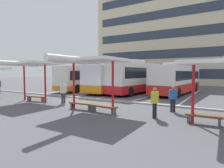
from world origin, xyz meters
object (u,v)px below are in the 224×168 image
bench_2 (36,97)px  waiting_passenger_2 (173,97)px  coach_bus_2 (141,78)px  waiting_passenger_1 (63,92)px  waiting_shelter_2 (89,62)px  coach_bus_0 (89,78)px  waiting_shelter_1 (31,65)px  bench_3 (81,104)px  bench_5 (204,117)px  bench_4 (103,107)px  waiting_passenger_0 (155,101)px  coach_bus_1 (118,79)px  coach_bus_3 (177,80)px

bench_2 → waiting_passenger_2: bearing=8.1°
coach_bus_2 → waiting_passenger_2: 11.26m
waiting_passenger_1 → waiting_passenger_2: bearing=7.8°
bench_2 → waiting_passenger_2: waiting_passenger_2 is taller
bench_2 → waiting_passenger_1: waiting_passenger_1 is taller
waiting_shelter_2 → coach_bus_0: bearing=128.0°
coach_bus_2 → waiting_shelter_1: (-4.75, -11.42, 1.25)m
bench_3 → bench_2: bearing=172.4°
bench_3 → bench_5: same height
waiting_shelter_2 → bench_4: waiting_shelter_2 is taller
waiting_passenger_1 → waiting_passenger_0: bearing=-7.0°
bench_2 → waiting_shelter_2: bearing=-9.1°
waiting_passenger_1 → bench_4: bearing=-15.7°
coach_bus_1 → waiting_shelter_2: coach_bus_1 is taller
waiting_shelter_1 → bench_3: 6.12m
bench_4 → waiting_passenger_2: 4.26m
bench_2 → waiting_passenger_0: waiting_passenger_0 is taller
coach_bus_3 → bench_2: (-8.77, -12.14, -1.23)m
coach_bus_2 → bench_5: coach_bus_2 is taller
coach_bus_1 → bench_3: 12.48m
waiting_shelter_2 → waiting_passenger_1: (-3.69, 1.46, -2.12)m
waiting_passenger_1 → waiting_passenger_2: (8.07, 1.11, -0.02)m
waiting_shelter_1 → waiting_passenger_2: (10.77, 1.95, -2.12)m
coach_bus_1 → waiting_shelter_2: (4.74, -12.09, 1.44)m
bench_5 → waiting_passenger_1: bearing=174.7°
coach_bus_2 → waiting_passenger_1: size_ratio=7.34×
waiting_shelter_2 → waiting_passenger_0: size_ratio=3.14×
waiting_shelter_1 → bench_3: waiting_shelter_1 is taller
coach_bus_3 → waiting_passenger_0: coach_bus_3 is taller
bench_4 → coach_bus_3: bearing=83.5°
coach_bus_1 → waiting_shelter_1: (-1.65, -11.48, 1.42)m
coach_bus_0 → coach_bus_3: (11.25, 1.80, -0.06)m
coach_bus_1 → waiting_passenger_1: size_ratio=7.75×
coach_bus_1 → bench_4: (5.64, -11.93, -1.27)m
bench_2 → coach_bus_0: bearing=103.5°
bench_2 → bench_3: bearing=-7.6°
coach_bus_3 → bench_5: size_ratio=6.90×
bench_4 → bench_5: bearing=4.0°
coach_bus_0 → waiting_passenger_1: (5.19, -9.91, -0.71)m
waiting_passenger_1 → coach_bus_1: bearing=95.7°
waiting_passenger_2 → coach_bus_1: bearing=133.7°
coach_bus_3 → waiting_passenger_0: bearing=-83.1°
coach_bus_0 → coach_bus_2: coach_bus_2 is taller
coach_bus_0 → waiting_passenger_1: size_ratio=6.67×
waiting_passenger_0 → bench_3: bearing=-177.2°
coach_bus_0 → coach_bus_1: coach_bus_1 is taller
waiting_shelter_1 → coach_bus_0: bearing=103.0°
coach_bus_3 → waiting_passenger_0: 12.75m
coach_bus_0 → bench_4: size_ratio=5.69×
waiting_passenger_2 → coach_bus_0: bearing=146.4°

